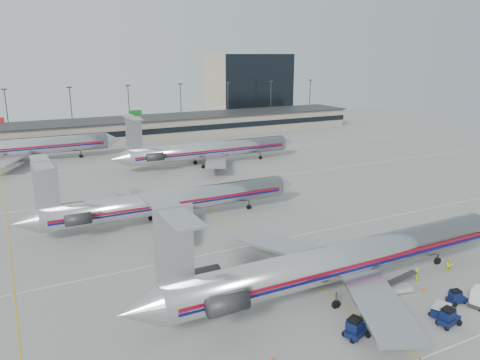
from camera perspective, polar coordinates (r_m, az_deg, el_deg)
ground at (r=56.45m, az=7.23°, el=-11.24°), size 260.00×260.00×0.00m
apron_markings at (r=64.14m, az=2.15°, el=-7.77°), size 160.00×0.15×0.02m
terminal at (r=144.04m, az=-15.35°, el=5.87°), size 162.00×17.00×6.25m
light_mast_row at (r=157.00m, az=-16.60°, el=8.51°), size 163.60×0.40×15.28m
distant_building at (r=192.77m, az=1.04°, el=11.40°), size 30.00×20.00×25.00m
jet_foreground at (r=51.44m, az=11.92°, el=-9.65°), size 48.50×28.56×12.70m
jet_second_row at (r=71.57m, az=-8.94°, el=-2.63°), size 44.23×26.04×11.58m
jet_third_row at (r=107.99m, az=-4.02°, el=3.68°), size 45.40×27.92×12.41m
jet_back_row at (r=121.15m, az=-26.00°, el=3.54°), size 48.33×29.73×13.22m
tug_left at (r=45.58m, az=13.92°, el=-17.19°), size 2.75×2.05×2.01m
tug_center at (r=50.05m, az=24.07°, el=-15.10°), size 2.49×1.58×1.88m
tug_right at (r=54.32m, az=24.84°, el=-12.87°), size 2.14×1.42×1.60m
cart_inner at (r=46.69m, az=18.69°, el=-17.31°), size 1.75×1.23×0.97m
cart_outer at (r=51.43m, az=23.30°, el=-14.44°), size 2.52×2.18×1.20m
uld_container at (r=54.67m, az=27.24°, el=-12.63°), size 2.34×2.14×2.04m
belt_loader at (r=54.37m, az=18.49°, el=-12.34°), size 4.30×1.99×2.20m
ramp_worker_near at (r=57.28m, az=20.78°, el=-10.79°), size 0.71×0.76×1.75m
ramp_worker_far at (r=61.18m, az=24.19°, el=-9.46°), size 1.06×0.97×1.76m
cone_right at (r=55.84m, az=21.63°, el=-12.20°), size 0.51×0.51×0.64m
cone_left at (r=41.69m, az=3.82°, el=-21.08°), size 0.55×0.55×0.68m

